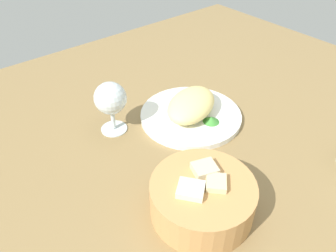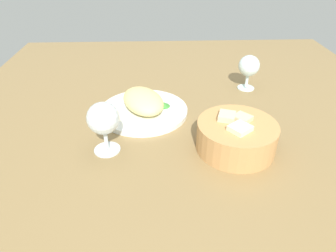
# 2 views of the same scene
# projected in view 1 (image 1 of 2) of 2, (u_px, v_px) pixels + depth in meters

# --- Properties ---
(ground_plane) EXTENTS (1.40, 1.40, 0.02)m
(ground_plane) POSITION_uv_depth(u_px,v_px,m) (226.00, 145.00, 0.79)
(ground_plane) COLOR olive
(plate) EXTENTS (0.26, 0.26, 0.01)m
(plate) POSITION_uv_depth(u_px,v_px,m) (192.00, 115.00, 0.85)
(plate) COLOR white
(plate) RESTS_ON ground_plane
(omelette) EXTENTS (0.19, 0.16, 0.05)m
(omelette) POSITION_uv_depth(u_px,v_px,m) (192.00, 104.00, 0.83)
(omelette) COLOR #EED783
(omelette) RESTS_ON plate
(lettuce_garnish) EXTENTS (0.04, 0.04, 0.01)m
(lettuce_garnish) POSITION_uv_depth(u_px,v_px,m) (211.00, 120.00, 0.82)
(lettuce_garnish) COLOR #3C8834
(lettuce_garnish) RESTS_ON plate
(bread_basket) EXTENTS (0.19, 0.19, 0.09)m
(bread_basket) POSITION_uv_depth(u_px,v_px,m) (202.00, 197.00, 0.60)
(bread_basket) COLOR tan
(bread_basket) RESTS_ON ground_plane
(wine_glass_near) EXTENTS (0.08, 0.08, 0.13)m
(wine_glass_near) POSITION_uv_depth(u_px,v_px,m) (111.00, 100.00, 0.77)
(wine_glass_near) COLOR silver
(wine_glass_near) RESTS_ON ground_plane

